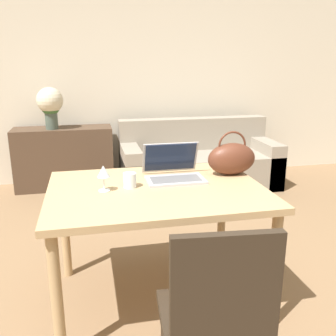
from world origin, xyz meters
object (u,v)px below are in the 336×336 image
chair (216,315)px  drinking_glass (130,180)px  flower_vase (50,104)px  wine_glass (103,173)px  handbag (232,158)px  laptop (173,169)px  couch (198,164)px

chair → drinking_glass: bearing=110.0°
chair → flower_vase: size_ratio=1.93×
wine_glass → drinking_glass: bearing=12.8°
drinking_glass → handbag: bearing=10.2°
drinking_glass → wine_glass: bearing=-167.2°
handbag → laptop: bearing=179.2°
drinking_glass → flower_vase: flower_vase is taller
laptop → flower_vase: 2.46m
couch → laptop: 2.24m
chair → wine_glass: 1.04m
chair → laptop: (0.06, 1.05, 0.33)m
laptop → flower_vase: size_ratio=0.77×
flower_vase → couch: bearing=-8.0°
drinking_glass → wine_glass: wine_glass is taller
handbag → flower_vase: 2.64m
drinking_glass → handbag: (0.70, 0.13, 0.07)m
couch → handbag: handbag is taller
chair → wine_glass: bearing=119.5°
chair → handbag: (0.46, 1.04, 0.38)m
flower_vase → handbag: bearing=-59.4°
couch → flower_vase: bearing=172.0°
laptop → drinking_glass: size_ratio=4.16×
couch → laptop: size_ratio=5.11×
flower_vase → drinking_glass: bearing=-75.0°
laptop → wine_glass: 0.49m
handbag → flower_vase: bearing=120.6°
couch → handbag: size_ratio=5.79×
chair → couch: size_ratio=0.49×
couch → chair: bearing=-105.5°
chair → laptop: size_ratio=2.51×
chair → couch: (0.85, 3.07, -0.22)m
laptop → drinking_glass: bearing=-156.3°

